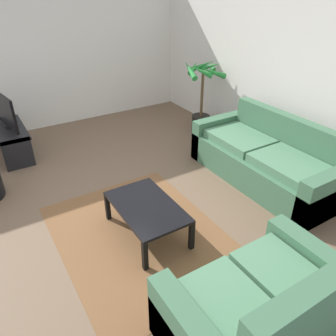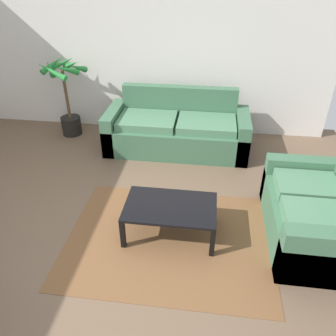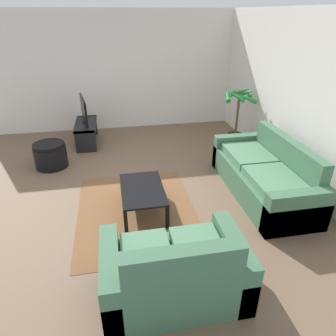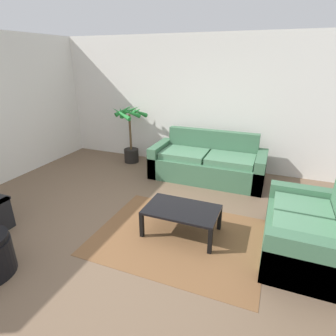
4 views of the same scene
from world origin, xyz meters
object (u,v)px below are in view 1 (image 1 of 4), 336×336
at_px(coffee_table, 147,209).
at_px(couch_main, 265,161).
at_px(couch_loveseat, 259,310).
at_px(potted_palm, 202,98).
at_px(tv_stand, 11,137).
at_px(tv, 4,110).

bearing_deg(coffee_table, couch_main, 94.12).
xyz_separation_m(couch_main, couch_loveseat, (1.68, -1.80, -0.01)).
height_order(coffee_table, potted_palm, potted_palm).
bearing_deg(tv_stand, couch_main, 47.09).
distance_m(tv, coffee_table, 2.99).
height_order(couch_loveseat, tv_stand, couch_loveseat).
xyz_separation_m(couch_loveseat, tv, (-4.35, -1.07, 0.46)).
relative_size(tv_stand, tv, 1.22).
relative_size(coffee_table, potted_palm, 0.75).
distance_m(coffee_table, potted_palm, 2.98).
relative_size(couch_loveseat, potted_palm, 1.09).
distance_m(tv_stand, tv, 0.45).
bearing_deg(couch_main, tv_stand, -132.91).
distance_m(couch_loveseat, tv_stand, 4.48).
bearing_deg(coffee_table, tv_stand, -161.76).
xyz_separation_m(coffee_table, potted_palm, (-1.98, 2.21, 0.30)).
distance_m(tv, potted_palm, 3.24).
bearing_deg(tv, couch_loveseat, 13.84).
xyz_separation_m(couch_loveseat, tv_stand, (-4.35, -1.07, 0.01)).
height_order(tv_stand, coffee_table, tv_stand).
bearing_deg(couch_loveseat, couch_main, 133.04).
bearing_deg(tv, coffee_table, 18.18).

